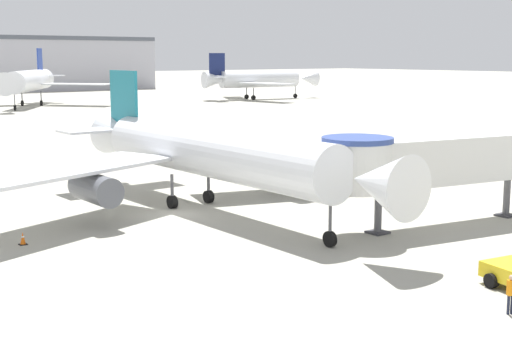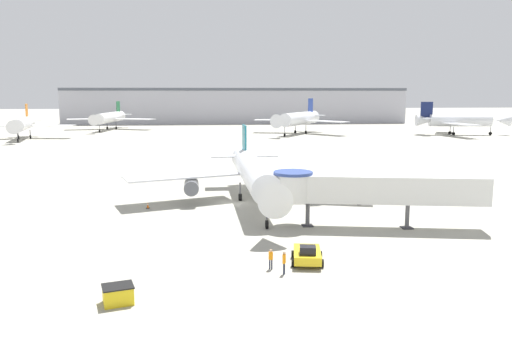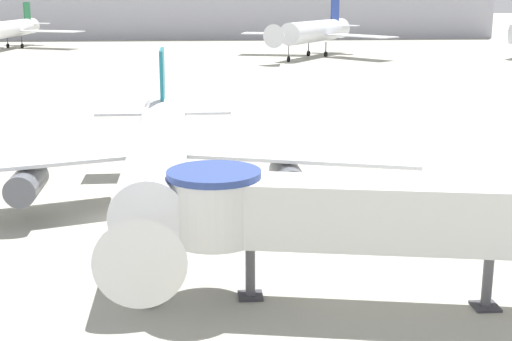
{
  "view_description": "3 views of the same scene",
  "coord_description": "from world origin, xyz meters",
  "px_view_note": "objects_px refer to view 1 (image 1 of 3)",
  "views": [
    {
      "loc": [
        -23.13,
        -39.94,
        10.33
      ],
      "look_at": [
        6.73,
        -0.05,
        2.3
      ],
      "focal_mm": 50.0,
      "sensor_mm": 36.0,
      "label": 1
    },
    {
      "loc": [
        -3.26,
        -61.56,
        13.78
      ],
      "look_at": [
        2.49,
        -3.12,
        4.68
      ],
      "focal_mm": 35.0,
      "sensor_mm": 36.0,
      "label": 2
    },
    {
      "loc": [
        5.2,
        -40.91,
        13.25
      ],
      "look_at": [
        8.21,
        0.32,
        2.83
      ],
      "focal_mm": 50.0,
      "sensor_mm": 36.0,
      "label": 3
    }
  ],
  "objects_px": {
    "traffic_cone_starboard_wing": "(365,188)",
    "background_jet_navy_tail": "(257,79)",
    "traffic_cone_port_wing": "(23,239)",
    "ground_crew_wing_walker": "(511,292)",
    "main_airplane": "(206,153)",
    "jet_bridge": "(456,158)",
    "background_jet_blue_tail": "(28,81)"
  },
  "relations": [
    {
      "from": "traffic_cone_starboard_wing",
      "to": "background_jet_navy_tail",
      "type": "distance_m",
      "value": 119.24
    },
    {
      "from": "traffic_cone_port_wing",
      "to": "traffic_cone_starboard_wing",
      "type": "distance_m",
      "value": 26.05
    },
    {
      "from": "ground_crew_wing_walker",
      "to": "main_airplane",
      "type": "bearing_deg",
      "value": -71.73
    },
    {
      "from": "traffic_cone_port_wing",
      "to": "background_jet_navy_tail",
      "type": "bearing_deg",
      "value": 47.57
    },
    {
      "from": "jet_bridge",
      "to": "traffic_cone_starboard_wing",
      "type": "xyz_separation_m",
      "value": [
        2.72,
        10.36,
        -3.71
      ]
    },
    {
      "from": "traffic_cone_port_wing",
      "to": "jet_bridge",
      "type": "bearing_deg",
      "value": -25.26
    },
    {
      "from": "traffic_cone_starboard_wing",
      "to": "background_jet_blue_tail",
      "type": "distance_m",
      "value": 109.4
    },
    {
      "from": "jet_bridge",
      "to": "traffic_cone_port_wing",
      "type": "xyz_separation_m",
      "value": [
        -23.32,
        11.01,
        -3.76
      ]
    },
    {
      "from": "traffic_cone_port_wing",
      "to": "background_jet_navy_tail",
      "type": "height_order",
      "value": "background_jet_navy_tail"
    },
    {
      "from": "main_airplane",
      "to": "ground_crew_wing_walker",
      "type": "xyz_separation_m",
      "value": [
        -0.85,
        -23.83,
        -2.96
      ]
    },
    {
      "from": "main_airplane",
      "to": "traffic_cone_port_wing",
      "type": "height_order",
      "value": "main_airplane"
    },
    {
      "from": "ground_crew_wing_walker",
      "to": "background_jet_blue_tail",
      "type": "height_order",
      "value": "background_jet_blue_tail"
    },
    {
      "from": "background_jet_navy_tail",
      "to": "jet_bridge",
      "type": "bearing_deg",
      "value": 157.67
    },
    {
      "from": "ground_crew_wing_walker",
      "to": "traffic_cone_port_wing",
      "type": "bearing_deg",
      "value": -41.34
    },
    {
      "from": "background_jet_blue_tail",
      "to": "jet_bridge",
      "type": "bearing_deg",
      "value": -64.75
    },
    {
      "from": "jet_bridge",
      "to": "background_jet_navy_tail",
      "type": "height_order",
      "value": "background_jet_navy_tail"
    },
    {
      "from": "jet_bridge",
      "to": "background_jet_navy_tail",
      "type": "distance_m",
      "value": 129.38
    },
    {
      "from": "jet_bridge",
      "to": "traffic_cone_starboard_wing",
      "type": "height_order",
      "value": "jet_bridge"
    },
    {
      "from": "main_airplane",
      "to": "background_jet_blue_tail",
      "type": "height_order",
      "value": "background_jet_blue_tail"
    },
    {
      "from": "jet_bridge",
      "to": "background_jet_blue_tail",
      "type": "distance_m",
      "value": 119.91
    },
    {
      "from": "traffic_cone_port_wing",
      "to": "ground_crew_wing_walker",
      "type": "xyz_separation_m",
      "value": [
        12.14,
        -22.49,
        0.61
      ]
    },
    {
      "from": "jet_bridge",
      "to": "ground_crew_wing_walker",
      "type": "height_order",
      "value": "jet_bridge"
    },
    {
      "from": "main_airplane",
      "to": "jet_bridge",
      "type": "distance_m",
      "value": 16.1
    },
    {
      "from": "traffic_cone_starboard_wing",
      "to": "jet_bridge",
      "type": "bearing_deg",
      "value": -104.71
    },
    {
      "from": "ground_crew_wing_walker",
      "to": "background_jet_navy_tail",
      "type": "height_order",
      "value": "background_jet_navy_tail"
    },
    {
      "from": "main_airplane",
      "to": "background_jet_blue_tail",
      "type": "distance_m",
      "value": 109.59
    },
    {
      "from": "ground_crew_wing_walker",
      "to": "background_jet_navy_tail",
      "type": "xyz_separation_m",
      "value": [
        78.68,
        121.86,
        3.87
      ]
    },
    {
      "from": "traffic_cone_starboard_wing",
      "to": "ground_crew_wing_walker",
      "type": "height_order",
      "value": "ground_crew_wing_walker"
    },
    {
      "from": "background_jet_blue_tail",
      "to": "ground_crew_wing_walker",
      "type": "bearing_deg",
      "value": -68.92
    },
    {
      "from": "background_jet_navy_tail",
      "to": "main_airplane",
      "type": "bearing_deg",
      "value": 150.67
    },
    {
      "from": "main_airplane",
      "to": "traffic_cone_starboard_wing",
      "type": "height_order",
      "value": "main_airplane"
    },
    {
      "from": "jet_bridge",
      "to": "background_jet_blue_tail",
      "type": "relative_size",
      "value": 0.71
    }
  ]
}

